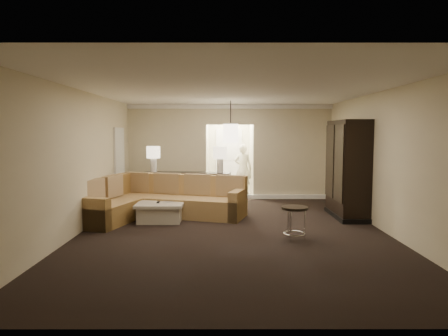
{
  "coord_description": "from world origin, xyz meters",
  "views": [
    {
      "loc": [
        -0.18,
        -7.83,
        1.95
      ],
      "look_at": [
        -0.17,
        1.2,
        1.16
      ],
      "focal_mm": 32.0,
      "sensor_mm": 36.0,
      "label": 1
    }
  ],
  "objects_px": {
    "coffee_table": "(161,211)",
    "person": "(243,166)",
    "drink_table": "(295,216)",
    "sectional_sofa": "(155,201)",
    "console_table": "(187,186)",
    "armoire": "(347,171)"
  },
  "relations": [
    {
      "from": "drink_table",
      "to": "person",
      "type": "xyz_separation_m",
      "value": [
        -0.67,
        5.63,
        0.45
      ]
    },
    {
      "from": "coffee_table",
      "to": "drink_table",
      "type": "relative_size",
      "value": 1.69
    },
    {
      "from": "coffee_table",
      "to": "drink_table",
      "type": "height_order",
      "value": "drink_table"
    },
    {
      "from": "armoire",
      "to": "drink_table",
      "type": "height_order",
      "value": "armoire"
    },
    {
      "from": "sectional_sofa",
      "to": "armoire",
      "type": "bearing_deg",
      "value": 17.06
    },
    {
      "from": "sectional_sofa",
      "to": "drink_table",
      "type": "xyz_separation_m",
      "value": [
        2.89,
        -1.95,
        0.05
      ]
    },
    {
      "from": "sectional_sofa",
      "to": "drink_table",
      "type": "height_order",
      "value": "sectional_sofa"
    },
    {
      "from": "coffee_table",
      "to": "person",
      "type": "distance_m",
      "value": 4.55
    },
    {
      "from": "console_table",
      "to": "armoire",
      "type": "height_order",
      "value": "armoire"
    },
    {
      "from": "coffee_table",
      "to": "person",
      "type": "height_order",
      "value": "person"
    },
    {
      "from": "console_table",
      "to": "armoire",
      "type": "xyz_separation_m",
      "value": [
        3.87,
        -1.44,
        0.54
      ]
    },
    {
      "from": "coffee_table",
      "to": "console_table",
      "type": "relative_size",
      "value": 0.43
    },
    {
      "from": "sectional_sofa",
      "to": "console_table",
      "type": "distance_m",
      "value": 1.59
    },
    {
      "from": "coffee_table",
      "to": "person",
      "type": "bearing_deg",
      "value": 63.07
    },
    {
      "from": "sectional_sofa",
      "to": "coffee_table",
      "type": "distance_m",
      "value": 0.42
    },
    {
      "from": "coffee_table",
      "to": "drink_table",
      "type": "xyz_separation_m",
      "value": [
        2.71,
        -1.62,
        0.22
      ]
    },
    {
      "from": "sectional_sofa",
      "to": "armoire",
      "type": "xyz_separation_m",
      "value": [
        4.46,
        0.03,
        0.69
      ]
    },
    {
      "from": "sectional_sofa",
      "to": "person",
      "type": "relative_size",
      "value": 2.14
    },
    {
      "from": "person",
      "to": "sectional_sofa",
      "type": "bearing_deg",
      "value": 80.01
    },
    {
      "from": "console_table",
      "to": "person",
      "type": "bearing_deg",
      "value": 60.3
    },
    {
      "from": "sectional_sofa",
      "to": "console_table",
      "type": "bearing_deg",
      "value": 84.71
    },
    {
      "from": "armoire",
      "to": "drink_table",
      "type": "relative_size",
      "value": 3.68
    }
  ]
}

